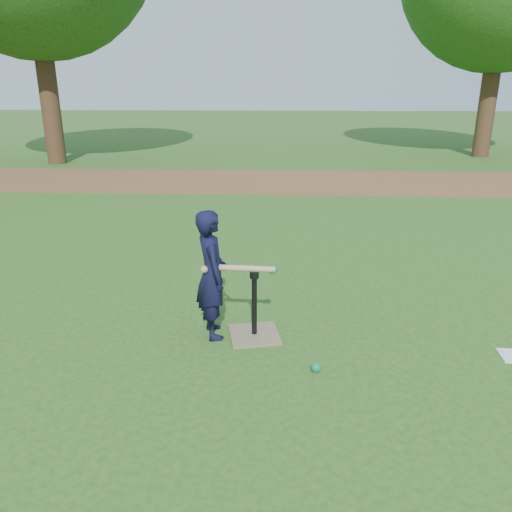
{
  "coord_description": "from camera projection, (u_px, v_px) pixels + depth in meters",
  "views": [
    {
      "loc": [
        0.31,
        -3.95,
        2.13
      ],
      "look_at": [
        0.11,
        0.33,
        0.65
      ],
      "focal_mm": 35.0,
      "sensor_mm": 36.0,
      "label": 1
    }
  ],
  "objects": [
    {
      "name": "ground",
      "position": [
        242.0,
        337.0,
        4.44
      ],
      "size": [
        80.0,
        80.0,
        0.0
      ],
      "primitive_type": "plane",
      "color": "#285116",
      "rests_on": "ground"
    },
    {
      "name": "dirt_strip",
      "position": [
        266.0,
        181.0,
        11.52
      ],
      "size": [
        24.0,
        3.0,
        0.01
      ],
      "primitive_type": "cube",
      "color": "brown",
      "rests_on": "ground"
    },
    {
      "name": "child",
      "position": [
        212.0,
        275.0,
        4.3
      ],
      "size": [
        0.39,
        0.48,
        1.15
      ],
      "primitive_type": "imported",
      "rotation": [
        0.0,
        0.0,
        1.89
      ],
      "color": "black",
      "rests_on": "ground"
    },
    {
      "name": "wiffle_ball_ground",
      "position": [
        316.0,
        367.0,
        3.88
      ],
      "size": [
        0.08,
        0.08,
        0.08
      ],
      "primitive_type": "sphere",
      "color": "#0B8245",
      "rests_on": "ground"
    },
    {
      "name": "batting_tee",
      "position": [
        254.0,
        324.0,
        4.42
      ],
      "size": [
        0.51,
        0.51,
        0.61
      ],
      "color": "#7E6D4F",
      "rests_on": "ground"
    },
    {
      "name": "swing_action",
      "position": [
        243.0,
        269.0,
        4.23
      ],
      "size": [
        0.65,
        0.11,
        0.08
      ],
      "color": "tan",
      "rests_on": "ground"
    }
  ]
}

